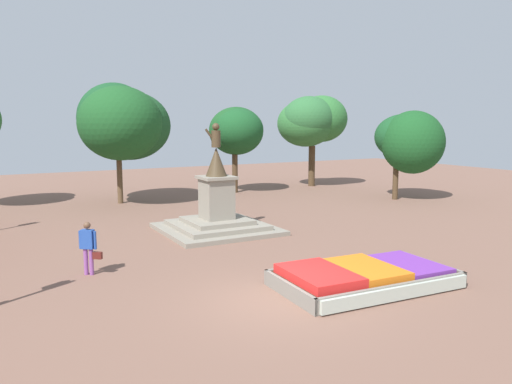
% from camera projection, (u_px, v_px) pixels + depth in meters
% --- Properties ---
extents(ground_plane, '(78.62, 78.62, 0.00)m').
position_uv_depth(ground_plane, '(277.00, 301.00, 13.10)').
color(ground_plane, brown).
extents(flower_planter, '(5.23, 3.11, 0.65)m').
position_uv_depth(flower_planter, '(363.00, 277.00, 14.23)').
color(flower_planter, '#38281C').
rests_on(flower_planter, ground_plane).
extents(statue_monument, '(4.60, 4.60, 4.65)m').
position_uv_depth(statue_monument, '(217.00, 213.00, 21.48)').
color(statue_monument, gray).
rests_on(statue_monument, ground_plane).
extents(pedestrian_with_handbag, '(0.62, 0.52, 1.66)m').
position_uv_depth(pedestrian_with_handbag, '(89.00, 245.00, 15.27)').
color(pedestrian_with_handbag, '#8C4C99').
rests_on(pedestrian_with_handbag, ground_plane).
extents(park_tree_far_left, '(3.81, 4.34, 5.39)m').
position_uv_depth(park_tree_far_left, '(409.00, 140.00, 30.22)').
color(park_tree_far_left, '#4C3823').
rests_on(park_tree_far_left, ground_plane).
extents(park_tree_behind_statue, '(5.39, 6.41, 6.97)m').
position_uv_depth(park_tree_behind_statue, '(121.00, 122.00, 28.49)').
color(park_tree_behind_statue, brown).
rests_on(park_tree_behind_statue, ground_plane).
extents(park_tree_far_right, '(5.14, 4.34, 6.62)m').
position_uv_depth(park_tree_far_right, '(312.00, 121.00, 36.00)').
color(park_tree_far_right, '#4C3823').
rests_on(park_tree_far_right, ground_plane).
extents(park_tree_mid_canopy, '(3.67, 3.89, 5.71)m').
position_uv_depth(park_tree_mid_canopy, '(237.00, 131.00, 33.03)').
color(park_tree_mid_canopy, '#4C3823').
rests_on(park_tree_mid_canopy, ground_plane).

